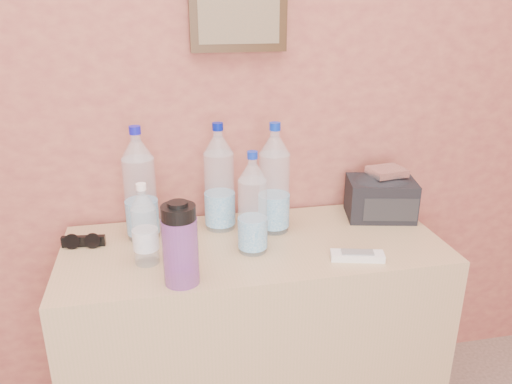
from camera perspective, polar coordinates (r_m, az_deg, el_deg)
picture_frame at (r=1.61m, az=-2.03°, el=20.15°), size 0.30×0.03×0.25m
dresser at (r=1.74m, az=-0.19°, el=-16.62°), size 1.16×0.48×0.73m
pet_large_a at (r=1.56m, az=-13.10°, el=0.22°), size 0.10×0.10×0.36m
pet_large_b at (r=1.59m, az=-4.22°, el=1.03°), size 0.09×0.09×0.35m
pet_large_c at (r=1.57m, az=2.09°, el=0.88°), size 0.10×0.10×0.36m
pet_large_d at (r=1.44m, az=-0.39°, el=-1.90°), size 0.08×0.08×0.31m
pet_small at (r=1.42m, az=-12.60°, el=-4.14°), size 0.07×0.07×0.24m
nalgene_bottle at (r=1.31m, az=-8.66°, el=-5.88°), size 0.09×0.09×0.23m
sunglasses at (r=1.61m, az=-19.11°, el=-5.33°), size 0.13×0.06×0.03m
ac_remote at (r=1.48m, az=11.50°, el=-7.17°), size 0.16×0.09×0.02m
toiletry_bag at (r=1.75m, az=14.06°, el=-0.43°), size 0.25×0.21×0.15m
foil_packet at (r=1.73m, az=14.73°, el=2.28°), size 0.13×0.11×0.02m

